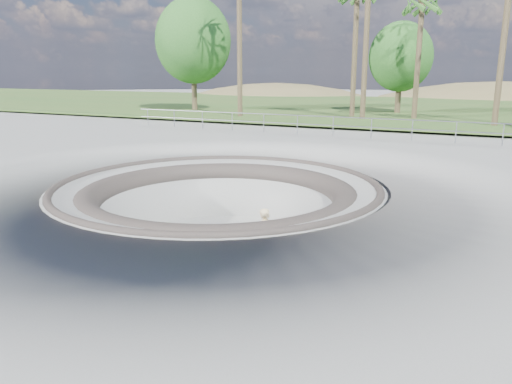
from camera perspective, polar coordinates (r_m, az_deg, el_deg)
ground at (r=15.74m, az=-4.39°, el=0.82°), size 180.00×180.00×0.00m
skate_bowl at (r=16.24m, az=-4.27°, el=-5.49°), size 14.00×14.00×4.10m
grass_strip at (r=47.98m, az=16.73°, el=9.20°), size 180.00×36.00×0.12m
distant_hills at (r=71.30m, az=22.44°, el=4.16°), size 103.20×45.00×28.60m
safety_railing at (r=26.55m, az=8.81°, el=7.46°), size 25.00×0.06×1.03m
skateboard at (r=14.37m, az=1.14°, el=-8.10°), size 0.76×0.48×0.08m
skater at (r=14.09m, az=1.15°, el=-5.04°), size 0.54×0.67×1.59m
palm_d at (r=36.84m, az=18.46°, el=19.58°), size 2.60×2.60×8.80m
bushy_tree_left at (r=43.26m, az=-7.22°, el=16.77°), size 6.41×5.82×9.24m
bushy_tree_mid at (r=41.36m, az=16.21°, el=14.61°), size 4.89×4.44×7.05m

